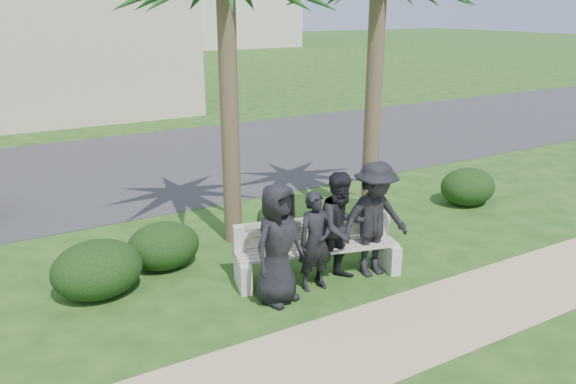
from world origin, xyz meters
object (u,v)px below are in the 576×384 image
(man_c, at_px, (341,228))
(man_d, at_px, (374,219))
(man_b, at_px, (316,241))
(park_bench, at_px, (317,253))
(man_a, at_px, (278,244))

(man_c, distance_m, man_d, 0.58)
(man_b, height_order, man_d, man_d)
(man_d, bearing_deg, park_bench, 161.54)
(park_bench, xyz_separation_m, man_b, (-0.23, -0.30, 0.36))
(man_a, relative_size, man_d, 0.96)
(man_a, height_order, man_c, man_a)
(man_a, relative_size, man_b, 1.16)
(man_a, height_order, man_b, man_a)
(park_bench, height_order, man_c, man_c)
(man_a, bearing_deg, man_c, -14.38)
(man_a, distance_m, man_c, 1.15)
(park_bench, distance_m, man_b, 0.52)
(park_bench, relative_size, man_c, 1.55)
(man_c, bearing_deg, man_a, -179.20)
(park_bench, distance_m, man_c, 0.60)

